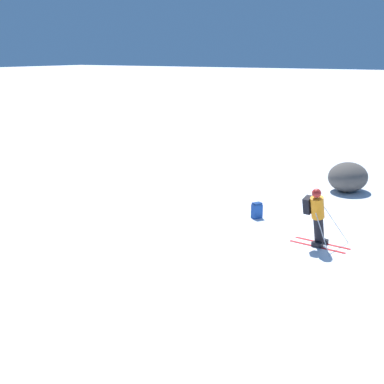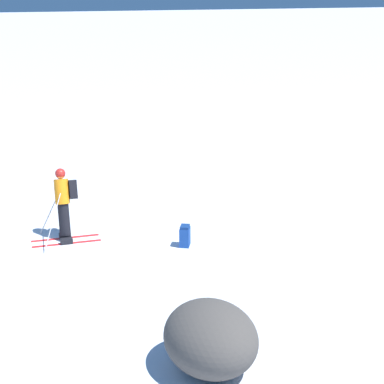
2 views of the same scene
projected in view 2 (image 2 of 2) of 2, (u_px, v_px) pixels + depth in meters
The scene contains 4 objects.
ground_plane at pixel (77, 260), 14.04m from camera, with size 300.00×300.00×0.00m, color white.
skier at pixel (64, 201), 15.03m from camera, with size 1.28×1.63×1.69m.
spare_backpack at pixel (185, 236), 14.72m from camera, with size 0.37×0.34×0.50m.
exposed_boulder_0 at pixel (211, 338), 9.86m from camera, with size 1.68×1.43×1.09m, color #4C4742.
Camera 2 is at (12.93, -2.50, 5.69)m, focal length 60.00 mm.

